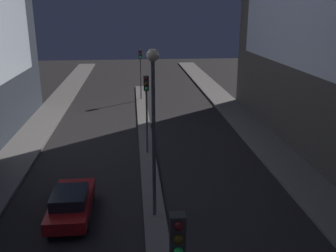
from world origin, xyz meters
TOP-DOWN VIEW (x-y plane):
  - median_strip at (0.00, 20.85)m, footprint 1.00×39.70m
  - traffic_light_mid at (0.00, 19.08)m, footprint 0.32×0.42m
  - traffic_light_far at (0.00, 34.16)m, footprint 0.32×0.42m
  - street_lamp at (0.00, 11.48)m, footprint 0.51×0.51m
  - car_left_lane at (-3.75, 11.88)m, footprint 1.75×4.20m

SIDE VIEW (x-z plane):
  - median_strip at x=0.00m, z-range 0.00..0.15m
  - car_left_lane at x=-3.75m, z-range 0.02..1.40m
  - traffic_light_mid at x=0.00m, z-range 1.30..6.30m
  - traffic_light_far at x=0.00m, z-range 1.30..6.30m
  - street_lamp at x=0.00m, z-range 1.52..8.94m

